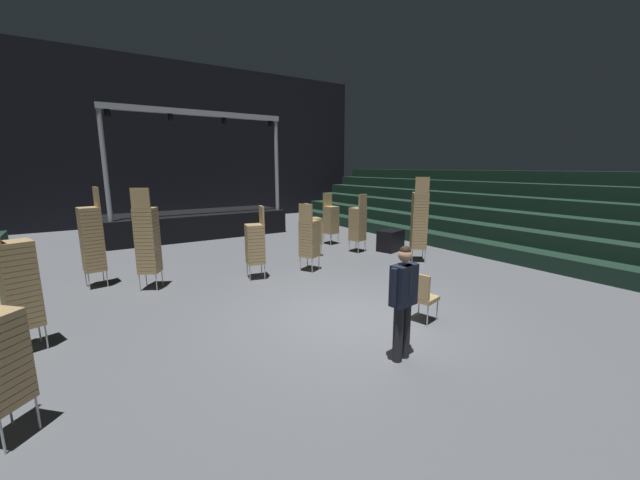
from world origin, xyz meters
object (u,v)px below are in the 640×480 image
Objects in this scene: chair_stack_rear_left at (19,283)px; chair_stack_rear_right at (92,238)px; equipment_road_case at (391,240)px; chair_stack_mid_centre at (309,237)px; man_with_tie at (404,296)px; chair_stack_front_right at (313,230)px; chair_stack_aisle_left at (255,243)px; loose_chair_near_man at (422,294)px; stage_riser at (197,222)px; chair_stack_mid_left at (358,223)px; chair_stack_front_left at (147,239)px; chair_stack_rear_centre at (331,219)px; chair_stack_mid_right at (419,220)px.

chair_stack_rear_right reaches higher than chair_stack_rear_left.
chair_stack_mid_centre is at bearing -170.55° from equipment_road_case.
chair_stack_front_right is at bearing -119.63° from man_with_tie.
chair_stack_front_right is 0.91× the size of chair_stack_aisle_left.
chair_stack_mid_centre is 1.00× the size of chair_stack_aisle_left.
equipment_road_case is at bearing 128.19° from loose_chair_near_man.
chair_stack_front_right is (2.12, -5.74, 0.27)m from stage_riser.
chair_stack_mid_left is 0.89× the size of chair_stack_rear_left.
chair_stack_mid_centre is at bearing 19.13° from chair_stack_front_left.
chair_stack_rear_centre is (8.72, 4.15, -0.17)m from chair_stack_rear_left.
chair_stack_mid_left is at bearing 148.16° from chair_stack_mid_right.
chair_stack_aisle_left is at bearing -174.75° from equipment_road_case.
loose_chair_near_man is at bearing -157.76° from man_with_tie.
chair_stack_aisle_left is 5.26m from equipment_road_case.
chair_stack_rear_left is at bearing -103.88° from chair_stack_mid_centre.
chair_stack_front_left reaches higher than chair_stack_rear_centre.
chair_stack_mid_right is 5.00m from chair_stack_aisle_left.
chair_stack_rear_right reaches higher than chair_stack_rear_centre.
equipment_road_case is (2.65, -0.81, -0.50)m from chair_stack_front_right.
chair_stack_mid_left is 2.80m from chair_stack_mid_centre.
chair_stack_front_left is 1.27× the size of chair_stack_aisle_left.
stage_riser is 3.70× the size of chair_stack_rear_centre.
chair_stack_rear_right reaches higher than loose_chair_near_man.
chair_stack_rear_centre is at bearing 75.57° from chair_stack_mid_left.
chair_stack_mid_left reaches higher than chair_stack_mid_centre.
equipment_road_case is at bearing -105.18° from chair_stack_rear_right.
stage_riser is 3.70× the size of chair_stack_aisle_left.
equipment_road_case is at bearing 115.69° from chair_stack_mid_right.
chair_stack_front_left is 1.08× the size of chair_stack_rear_left.
chair_stack_rear_left is (-5.03, -8.63, 0.53)m from stage_riser.
stage_riser is 12.08m from man_with_tie.
chair_stack_rear_right is (-3.64, 6.52, 0.20)m from man_with_tie.
chair_stack_front_right is at bearing 163.00° from equipment_road_case.
chair_stack_rear_centre is (3.69, -4.48, 0.36)m from stage_riser.
stage_riser is 2.91× the size of chair_stack_front_left.
chair_stack_mid_centre reaches higher than loose_chair_near_man.
chair_stack_front_left is at bearing -137.73° from chair_stack_rear_right.
equipment_road_case is at bearing 28.65° from chair_stack_front_left.
chair_stack_mid_centre is at bearing -116.29° from chair_stack_rear_right.
loose_chair_near_man is (4.96, -5.73, -0.66)m from chair_stack_rear_right.
equipment_road_case is at bearing -72.64° from chair_stack_aisle_left.
stage_riser is 6.12m from chair_stack_front_right.
chair_stack_front_left is 1.00× the size of chair_stack_rear_right.
chair_stack_rear_right reaches higher than chair_stack_aisle_left.
chair_stack_rear_left is at bearing 121.36° from chair_stack_aisle_left.
chair_stack_front_right is at bearing 153.79° from chair_stack_mid_left.
chair_stack_mid_left is (3.69, -6.07, 0.40)m from stage_riser.
chair_stack_mid_right reaches higher than chair_stack_rear_centre.
stage_riser is 9.24m from chair_stack_mid_right.
stage_riser reaches higher than chair_stack_rear_left.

